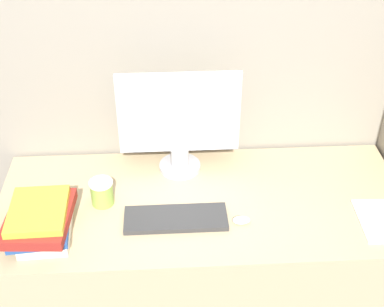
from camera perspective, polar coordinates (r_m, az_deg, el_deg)
cubicle_panel_rear at (r=2.39m, az=0.50°, el=2.35°), size 2.03×0.04×1.61m
desk at (r=2.39m, az=1.06°, el=-11.72°), size 1.63×0.69×0.73m
monitor at (r=2.18m, az=-1.38°, el=3.12°), size 0.50×0.18×0.45m
keyboard at (r=2.05m, az=-1.74°, el=-6.94°), size 0.39×0.14×0.02m
mouse at (r=2.04m, az=5.28°, el=-7.09°), size 0.07×0.04×0.03m
coffee_cup at (r=2.12m, az=-9.59°, el=-4.12°), size 0.09×0.09×0.11m
book_stack at (r=2.03m, az=-15.81°, el=-6.86°), size 0.24×0.33×0.13m
paper_pile at (r=2.17m, az=19.71°, el=-6.74°), size 0.19×0.24×0.01m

